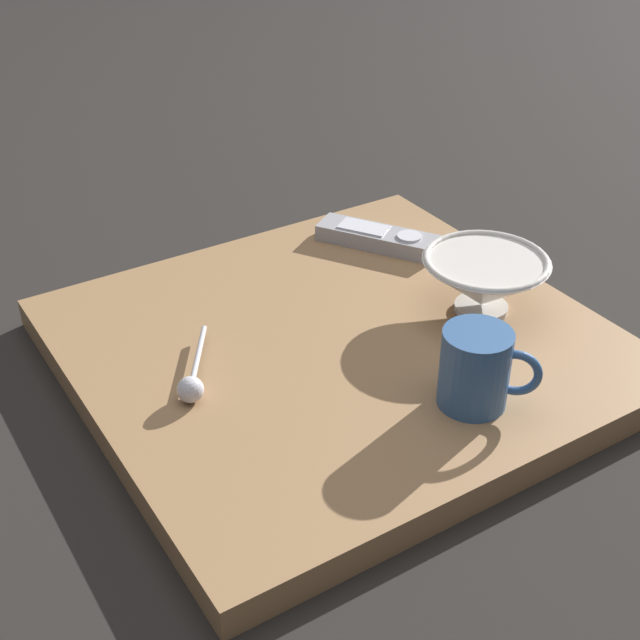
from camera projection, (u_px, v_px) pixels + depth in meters
ground_plane at (338, 362)px, 1.03m from camera, size 6.00×6.00×0.00m
table at (338, 349)px, 1.02m from camera, size 0.55×0.58×0.04m
cereal_bowl at (484, 281)px, 1.03m from camera, size 0.15×0.15×0.07m
coffee_mug at (477, 369)px, 0.88m from camera, size 0.09×0.09×0.09m
teaspoon at (192, 384)px, 0.91m from camera, size 0.11×0.08×0.03m
tv_remote_near at (378, 238)px, 1.19m from camera, size 0.17×0.13×0.03m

